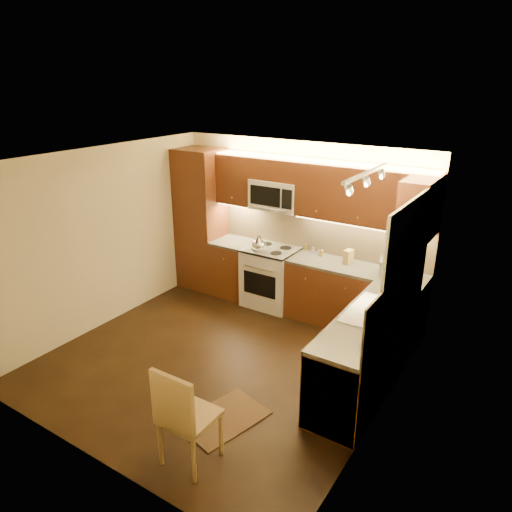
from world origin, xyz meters
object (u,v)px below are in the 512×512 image
Objects in this scene: stove at (271,277)px; toaster_oven at (393,268)px; microwave at (277,195)px; kettle at (259,243)px; sink at (374,306)px; soap_bottle at (403,289)px; knife_block at (348,257)px; dining_chair at (190,414)px.

toaster_oven reaches higher than stove.
microwave is 3.15× the size of kettle.
microwave reaches higher than toaster_oven.
soap_bottle is (0.15, 0.55, 0.03)m from sink.
toaster_oven is at bearing -3.05° from kettle.
microwave is 1.39m from knife_block.
kettle is 1.12× the size of soap_bottle.
sink is 2.42× the size of toaster_oven.
soap_bottle is (0.30, -0.60, 0.00)m from toaster_oven.
knife_block is at bearing 3.06° from kettle.
stove is at bearing 151.86° from soap_bottle.
dining_chair is (-0.94, -2.06, -0.46)m from sink.
stove is 1.31m from knife_block.
toaster_oven is 0.67m from soap_bottle.
kettle is 0.23× the size of dining_chair.
kettle is (-2.11, 0.94, 0.07)m from sink.
dining_chair is at bearing -72.24° from microwave.
sink is 0.84× the size of dining_chair.
sink is (2.00, -1.26, -0.74)m from microwave.
soap_bottle reaches higher than dining_chair.
soap_bottle is (2.26, -0.39, -0.03)m from kettle.
kettle is at bearing -108.57° from microwave.
toaster_oven is at bearing 4.94° from knife_block.
toaster_oven is at bearing 76.08° from dining_chair.
kettle is (-0.11, -0.18, 0.58)m from stove.
dining_chair is (-0.78, -3.22, -0.49)m from toaster_oven.
dining_chair is (1.17, -3.00, -0.53)m from kettle.
dining_chair is at bearing -81.06° from knife_block.
sink is at bearing -45.38° from knife_block.
toaster_oven is 3.34m from dining_chair.
sink is 0.57m from soap_bottle.
stove is 2.35m from sink.
microwave is 0.76m from kettle.
knife_block is (1.19, -0.04, -0.72)m from microwave.
soap_bottle is at bearing -80.06° from toaster_oven.
sink is (2.00, -1.12, 0.52)m from stove.
stove is 2.29m from soap_bottle.
microwave is 3.54× the size of soap_bottle.
soap_bottle is at bearing -18.98° from kettle.
kettle is 0.68× the size of toaster_oven.
soap_bottle is (2.15, -0.71, -0.71)m from microwave.
toaster_oven is at bearing -3.33° from microwave.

